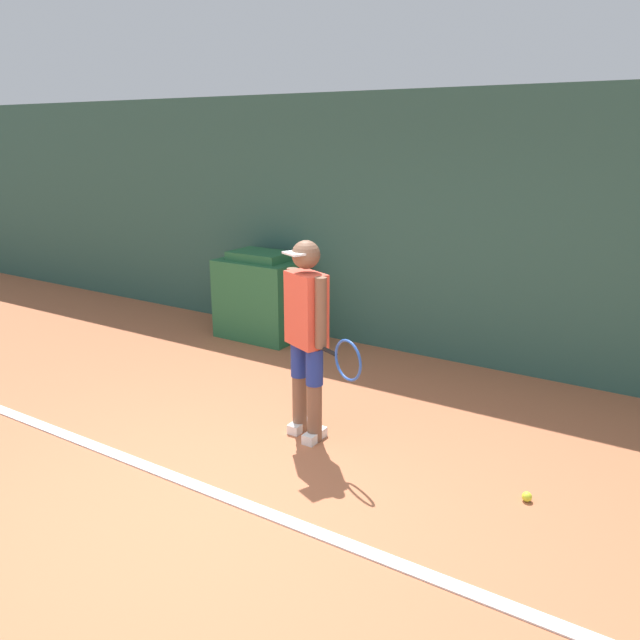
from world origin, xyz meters
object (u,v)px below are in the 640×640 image
Objects in this scene: tennis_ball at (527,497)px; covered_chair at (261,296)px; tennis_player at (307,332)px; water_bottle at (305,339)px.

covered_chair reaches higher than tennis_ball.
tennis_player is at bearing 179.65° from tennis_ball.
tennis_ball is at bearing 22.72° from tennis_player.
covered_chair is at bearing 158.28° from tennis_player.
tennis_ball is at bearing -30.78° from water_bottle.
water_bottle is (0.73, -0.15, -0.37)m from covered_chair.
water_bottle is (-2.98, 1.78, 0.10)m from tennis_ball.
water_bottle is (-1.20, 1.77, -0.77)m from tennis_player.
water_bottle is at bearing 149.22° from tennis_ball.
tennis_player reaches higher than covered_chair.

